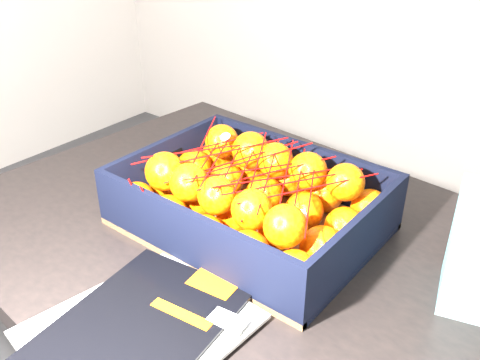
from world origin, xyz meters
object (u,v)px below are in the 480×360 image
Objects in this scene: produce_crate at (250,210)px; retail_carton at (478,250)px; table at (268,287)px; magazine_stack at (140,328)px.

retail_carton is (0.38, 0.05, 0.06)m from produce_crate.
magazine_stack is (-0.02, -0.29, 0.11)m from table.
magazine_stack is 0.32m from produce_crate.
produce_crate reaches higher than magazine_stack.
table is at bearing -21.65° from produce_crate.
produce_crate is at bearing 158.35° from table.
retail_carton is at bearing 13.85° from table.
table is 3.93× the size of magazine_stack.
retail_carton reaches higher than table.
table is 0.38m from retail_carton.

